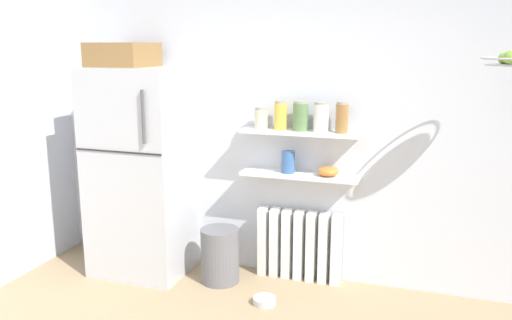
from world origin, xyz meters
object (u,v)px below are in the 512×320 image
storage_jar_1 (281,115)px  storage_jar_3 (321,117)px  storage_jar_0 (261,118)px  vase (288,162)px  refrigerator (141,167)px  trash_bin (220,255)px  storage_jar_2 (301,116)px  pet_food_bowl (264,301)px  radiator (299,245)px  storage_jar_4 (342,118)px  shelf_bowl (328,171)px  hanging_fruit_basket (509,59)px

storage_jar_1 → storage_jar_3: 0.32m
storage_jar_0 → vase: size_ratio=0.97×
refrigerator → storage_jar_3: 1.54m
trash_bin → storage_jar_2: bearing=21.2°
storage_jar_1 → refrigerator: bearing=-169.5°
storage_jar_0 → vase: (0.23, 0.00, -0.34)m
pet_food_bowl → storage_jar_2: bearing=74.8°
refrigerator → trash_bin: size_ratio=4.27×
radiator → storage_jar_4: bearing=-5.4°
storage_jar_4 → refrigerator: bearing=-172.6°
storage_jar_2 → vase: storage_jar_2 is taller
radiator → storage_jar_1: 1.07m
shelf_bowl → trash_bin: 1.11m
vase → shelf_bowl: size_ratio=1.07×
shelf_bowl → refrigerator: bearing=-172.2°
storage_jar_2 → storage_jar_3: (0.16, -0.00, -0.00)m
shelf_bowl → pet_food_bowl: bearing=-126.6°
radiator → pet_food_bowl: bearing=-104.3°
storage_jar_4 → vase: size_ratio=1.34×
shelf_bowl → trash_bin: size_ratio=0.37×
refrigerator → trash_bin: (0.71, -0.02, -0.68)m
storage_jar_0 → storage_jar_1: bearing=-0.0°
storage_jar_0 → trash_bin: bearing=-139.9°
storage_jar_3 → vase: bearing=180.0°
storage_jar_4 → shelf_bowl: (-0.09, 0.00, -0.42)m
storage_jar_0 → storage_jar_2: (0.32, 0.00, 0.03)m
storage_jar_2 → trash_bin: 1.30m
refrigerator → hanging_fruit_basket: (2.69, -0.07, 0.90)m
storage_jar_0 → shelf_bowl: (0.55, 0.00, -0.39)m
storage_jar_4 → trash_bin: (-0.91, -0.23, -1.13)m
shelf_bowl → pet_food_bowl: shelf_bowl is taller
refrigerator → storage_jar_3: bearing=8.2°
storage_jar_1 → pet_food_bowl: 1.41m
shelf_bowl → storage_jar_4: bearing=-0.0°
vase → pet_food_bowl: vase is taller
refrigerator → pet_food_bowl: bearing=-13.2°
hanging_fruit_basket → storage_jar_3: bearing=167.2°
storage_jar_2 → pet_food_bowl: 1.42m
radiator → storage_jar_1: (-0.16, -0.03, 1.06)m
radiator → pet_food_bowl: size_ratio=3.93×
storage_jar_0 → pet_food_bowl: 1.40m
refrigerator → storage_jar_1: (1.14, 0.21, 0.45)m
radiator → storage_jar_1: storage_jar_1 is taller
storage_jar_4 → pet_food_bowl: size_ratio=1.36×
refrigerator → radiator: refrigerator is taller
storage_jar_2 → trash_bin: storage_jar_2 is taller
storage_jar_1 → hanging_fruit_basket: hanging_fruit_basket is taller
storage_jar_1 → storage_jar_4: (0.48, 0.00, 0.00)m
vase → trash_bin: size_ratio=0.39×
refrigerator → pet_food_bowl: (1.17, -0.27, -0.88)m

